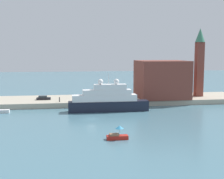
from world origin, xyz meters
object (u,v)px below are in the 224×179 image
(large_yacht, at_px, (108,100))
(work_barge, at_px, (1,111))
(bell_tower, at_px, (199,59))
(parked_car, at_px, (43,98))
(small_motorboat, at_px, (117,135))
(person_figure, at_px, (59,99))
(mooring_bollard, at_px, (95,100))
(harbor_building, at_px, (161,79))

(large_yacht, xyz_separation_m, work_barge, (-30.64, 1.85, -2.79))
(bell_tower, relative_size, parked_car, 5.22)
(large_yacht, xyz_separation_m, small_motorboat, (-1.73, -28.96, -2.35))
(work_barge, relative_size, parked_car, 1.04)
(bell_tower, xyz_separation_m, parked_car, (-54.43, -0.88, -12.60))
(small_motorboat, relative_size, person_figure, 2.50)
(work_barge, distance_m, bell_tower, 68.31)
(work_barge, xyz_separation_m, person_figure, (16.43, 6.97, 2.01))
(small_motorboat, xyz_separation_m, mooring_bollard, (-1.42, 36.83, 1.21))
(mooring_bollard, bearing_deg, parked_car, 159.08)
(bell_tower, bearing_deg, small_motorboat, -129.72)
(harbor_building, distance_m, bell_tower, 15.81)
(person_figure, xyz_separation_m, mooring_bollard, (11.05, -0.94, -0.35))
(work_barge, bearing_deg, large_yacht, -3.45)
(work_barge, xyz_separation_m, bell_tower, (65.46, 13.20, 14.38))
(mooring_bollard, bearing_deg, work_barge, -167.64)
(large_yacht, height_order, small_motorboat, large_yacht)
(harbor_building, distance_m, person_figure, 35.59)
(work_barge, xyz_separation_m, parked_car, (11.03, 12.31, 1.79))
(work_barge, distance_m, harbor_building, 53.14)
(harbor_building, distance_m, mooring_bollard, 25.17)
(person_figure, distance_m, mooring_bollard, 11.10)
(work_barge, relative_size, person_figure, 2.78)
(harbor_building, relative_size, bell_tower, 0.69)
(large_yacht, bearing_deg, small_motorboat, -93.42)
(small_motorboat, xyz_separation_m, parked_car, (-17.88, 43.12, 1.34))
(small_motorboat, xyz_separation_m, person_figure, (-12.47, 37.77, 1.56))
(parked_car, bearing_deg, person_figure, -44.70)
(person_figure, bearing_deg, mooring_bollard, -4.87)
(harbor_building, relative_size, person_figure, 9.63)
(person_figure, bearing_deg, large_yacht, -31.82)
(large_yacht, bearing_deg, harbor_building, 33.58)
(small_motorboat, bearing_deg, large_yacht, 86.58)
(bell_tower, bearing_deg, harbor_building, -174.52)
(small_motorboat, xyz_separation_m, work_barge, (-28.91, 30.81, -0.44))
(large_yacht, height_order, harbor_building, harbor_building)
(large_yacht, height_order, mooring_bollard, large_yacht)
(person_figure, bearing_deg, harbor_building, 7.96)
(person_figure, relative_size, mooring_bollard, 1.94)
(person_figure, bearing_deg, parked_car, 135.30)
(parked_car, height_order, mooring_bollard, parked_car)
(large_yacht, relative_size, mooring_bollard, 26.63)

